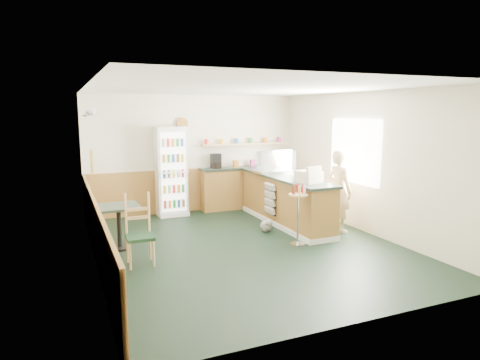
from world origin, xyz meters
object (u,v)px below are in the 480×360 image
cafe_chair (139,227)px  display_case (274,162)px  drinks_fridge (171,171)px  cafe_table (119,218)px  shopkeeper (340,191)px  cash_register (309,177)px  condiment_stand (298,207)px

cafe_chair → display_case: bearing=29.7°
drinks_fridge → cafe_table: size_ratio=2.65×
display_case → shopkeeper: 1.62m
drinks_fridge → shopkeeper: 3.72m
cash_register → cafe_table: cash_register is taller
display_case → condiment_stand: 1.99m
shopkeeper → condiment_stand: 1.27m
shopkeeper → cafe_table: 4.14m
drinks_fridge → condiment_stand: drinks_fridge is taller
shopkeeper → cafe_table: shopkeeper is taller
display_case → cash_register: 1.39m
display_case → cafe_table: size_ratio=1.11×
drinks_fridge → cash_register: (1.98, -2.56, 0.12)m
drinks_fridge → condiment_stand: size_ratio=1.89×
cash_register → condiment_stand: cash_register is taller
drinks_fridge → cash_register: drinks_fridge is taller
display_case → shopkeeper: bearing=-63.4°
display_case → cafe_table: display_case is taller
cash_register → condiment_stand: size_ratio=0.38×
cash_register → cafe_table: bearing=158.6°
cafe_chair → drinks_fridge: bearing=68.7°
drinks_fridge → shopkeeper: drinks_fridge is taller
drinks_fridge → shopkeeper: (2.68, -2.57, -0.19)m
condiment_stand → cafe_table: 3.08m
cafe_chair → cash_register: bearing=7.4°
cash_register → cafe_chair: 3.27m
condiment_stand → cafe_table: bearing=161.3°
cash_register → cafe_chair: cash_register is taller
cafe_table → display_case: bearing=14.2°
condiment_stand → shopkeeper: bearing=20.8°
display_case → cash_register: bearing=-90.0°
cash_register → cafe_chair: bearing=172.9°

